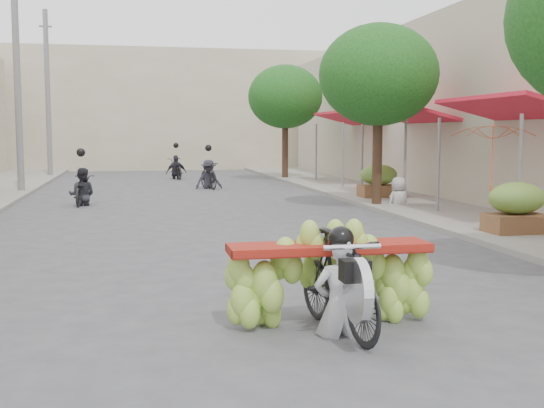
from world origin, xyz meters
The scene contains 14 objects.
sidewalk_right centered at (7.00, 15.00, 0.06)m, with size 4.00×60.00×0.12m, color gray.
far_building centered at (0.00, 38.00, 3.50)m, with size 20.00×6.00×7.00m, color #BFB297.
utility_pole_far centered at (-5.40, 21.00, 4.03)m, with size 0.60×0.24×8.00m.
utility_pole_back centered at (-5.40, 30.00, 4.03)m, with size 0.60×0.24×8.00m.
street_tree_mid centered at (5.40, 14.00, 3.78)m, with size 3.40×3.40×5.25m.
street_tree_far centered at (5.40, 26.00, 3.78)m, with size 3.40×3.40×5.25m.
produce_crate_mid centered at (6.20, 8.00, 0.71)m, with size 1.20×0.88×1.16m.
produce_crate_far centered at (6.20, 16.00, 0.71)m, with size 1.20×0.88×1.16m.
banana_motorbike centered at (0.63, 2.45, 0.67)m, with size 2.27×1.96×1.95m.
market_umbrella centered at (5.88, 8.46, 2.40)m, with size 2.33×2.33×1.60m.
pedestrian centered at (6.06, 13.95, 0.90)m, with size 0.86×0.65×1.55m.
bg_motorbike_a centered at (-2.99, 16.40, 0.75)m, with size 0.85×1.62×1.95m.
bg_motorbike_b centered at (1.39, 21.70, 0.83)m, with size 1.15×1.89×1.95m.
bg_motorbike_c centered at (0.52, 27.47, 0.78)m, with size 1.04×1.78×1.95m.
Camera 1 is at (-1.52, -4.57, 2.16)m, focal length 45.00 mm.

